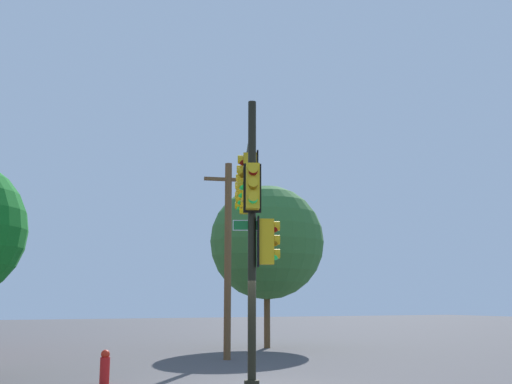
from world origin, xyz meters
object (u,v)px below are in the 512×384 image
Objects in this scene: utility_pole at (228,254)px; fire_hydrant at (105,367)px; signal_pole_assembly at (250,201)px; tree_near at (267,242)px.

fire_hydrant is (-4.67, 5.16, -3.26)m from utility_pole.
fire_hydrant is (0.71, 3.62, -4.32)m from signal_pole_assembly.
signal_pole_assembly reaches higher than fire_hydrant.
fire_hydrant is at bearing 132.13° from utility_pole.
signal_pole_assembly is 5.70m from utility_pole.
signal_pole_assembly is at bearing 164.01° from utility_pole.
tree_near is (8.98, -8.81, 4.23)m from fire_hydrant.
signal_pole_assembly is 0.99× the size of utility_pole.
tree_near reaches higher than utility_pole.
utility_pole is 5.72m from tree_near.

